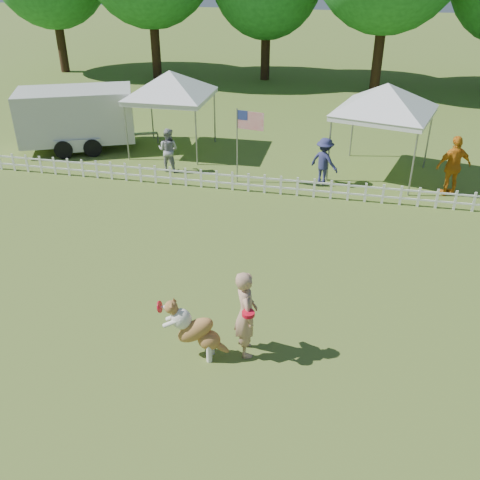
% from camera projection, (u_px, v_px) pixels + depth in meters
% --- Properties ---
extents(ground, '(120.00, 120.00, 0.00)m').
position_uv_depth(ground, '(213.00, 338.00, 10.30)').
color(ground, '#4D6D22').
rests_on(ground, ground).
extents(picket_fence, '(22.00, 0.08, 0.60)m').
position_uv_depth(picket_fence, '(273.00, 185.00, 16.13)').
color(picket_fence, white).
rests_on(picket_fence, ground).
extents(handler, '(0.61, 0.74, 1.72)m').
position_uv_depth(handler, '(246.00, 314.00, 9.56)').
color(handler, tan).
rests_on(handler, ground).
extents(dog, '(1.16, 0.44, 1.18)m').
position_uv_depth(dog, '(196.00, 330.00, 9.58)').
color(dog, brown).
rests_on(dog, ground).
extents(frisbee_on_turf, '(0.31, 0.31, 0.02)m').
position_uv_depth(frisbee_on_turf, '(211.00, 345.00, 10.11)').
color(frisbee_on_turf, red).
rests_on(frisbee_on_turf, ground).
extents(canopy_tent_left, '(2.74, 2.74, 2.81)m').
position_uv_depth(canopy_tent_left, '(172.00, 113.00, 19.05)').
color(canopy_tent_left, white).
rests_on(canopy_tent_left, ground).
extents(canopy_tent_right, '(3.41, 3.41, 2.90)m').
position_uv_depth(canopy_tent_right, '(382.00, 131.00, 16.99)').
color(canopy_tent_right, white).
rests_on(canopy_tent_right, ground).
extents(cargo_trailer, '(5.47, 4.01, 2.20)m').
position_uv_depth(cargo_trailer, '(77.00, 119.00, 19.41)').
color(cargo_trailer, silver).
rests_on(cargo_trailer, ground).
extents(flag_pole, '(0.91, 0.24, 2.37)m').
position_uv_depth(flag_pole, '(237.00, 146.00, 16.52)').
color(flag_pole, gray).
rests_on(flag_pole, ground).
extents(spectator_a, '(0.76, 0.62, 1.45)m').
position_uv_depth(spectator_a, '(168.00, 150.00, 17.59)').
color(spectator_a, gray).
rests_on(spectator_a, ground).
extents(spectator_b, '(1.11, 0.97, 1.49)m').
position_uv_depth(spectator_b, '(324.00, 161.00, 16.61)').
color(spectator_b, navy).
rests_on(spectator_b, ground).
extents(spectator_c, '(1.16, 0.82, 1.83)m').
position_uv_depth(spectator_c, '(453.00, 166.00, 15.79)').
color(spectator_c, orange).
rests_on(spectator_c, ground).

